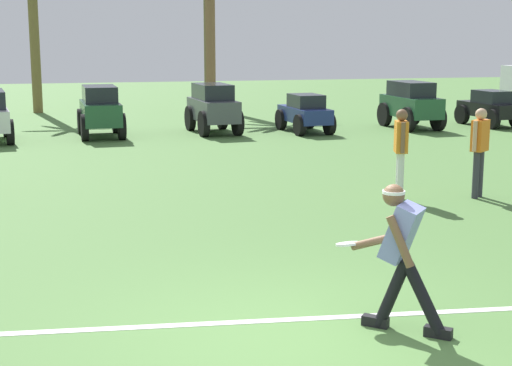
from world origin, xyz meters
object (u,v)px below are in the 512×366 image
parked_car_slot_e (305,113)px  parked_car_slot_g (490,108)px  parked_car_slot_d (213,107)px  frisbee_in_flight (348,244)px  frisbee_thrower (401,250)px  palm_tree_left_of_centre (209,11)px  parked_car_slot_f (411,104)px  teammate_deep (401,146)px  palm_tree_right_of_centre (210,8)px  palm_tree_far_left (33,14)px  parked_car_slot_c (100,110)px  teammate_midfield (480,144)px

parked_car_slot_e → parked_car_slot_g: bearing=1.6°
parked_car_slot_d → parked_car_slot_e: bearing=-9.9°
frisbee_in_flight → parked_car_slot_e: 14.99m
frisbee_thrower → palm_tree_left_of_centre: bearing=84.6°
frisbee_thrower → parked_car_slot_f: size_ratio=0.60×
parked_car_slot_d → teammate_deep: bearing=-81.4°
parked_car_slot_d → palm_tree_right_of_centre: (1.17, 7.03, 2.98)m
parked_car_slot_e → frisbee_thrower: bearing=-103.4°
frisbee_thrower → parked_car_slot_d: bearing=86.4°
parked_car_slot_d → parked_car_slot_e: size_ratio=1.07×
palm_tree_left_of_centre → palm_tree_far_left: bearing=179.6°
parked_car_slot_c → parked_car_slot_f: size_ratio=1.00×
teammate_deep → parked_car_slot_e: size_ratio=0.69×
palm_tree_far_left → palm_tree_right_of_centre: 6.29m
palm_tree_far_left → parked_car_slot_e: bearing=-44.7°
parked_car_slot_c → palm_tree_left_of_centre: (4.34, 7.29, 2.88)m
frisbee_in_flight → parked_car_slot_f: bearing=63.5°
parked_car_slot_c → teammate_deep: bearing=-64.3°
palm_tree_left_of_centre → parked_car_slot_g: bearing=-44.9°
frisbee_thrower → teammate_deep: teammate_deep is taller
parked_car_slot_d → palm_tree_right_of_centre: size_ratio=0.38×
frisbee_thrower → palm_tree_left_of_centre: 22.91m
teammate_midfield → teammate_deep: (-1.39, 0.16, 0.00)m
palm_tree_left_of_centre → parked_car_slot_d: bearing=-99.2°
teammate_midfield → parked_car_slot_e: size_ratio=0.69×
teammate_midfield → parked_car_slot_g: teammate_midfield is taller
teammate_midfield → palm_tree_left_of_centre: size_ratio=0.25×
palm_tree_far_left → parked_car_slot_d: bearing=-54.6°
frisbee_in_flight → teammate_deep: (2.79, 5.10, 0.20)m
teammate_deep → parked_car_slot_f: 10.56m
parked_car_slot_f → palm_tree_far_left: (-11.11, 7.48, 2.76)m
frisbee_in_flight → parked_car_slot_g: 17.68m
parked_car_slot_g → palm_tree_far_left: bearing=151.4°
frisbee_in_flight → frisbee_thrower: bearing=-58.9°
frisbee_thrower → palm_tree_far_left: palm_tree_far_left is taller
parked_car_slot_g → palm_tree_far_left: palm_tree_far_left is taller
palm_tree_far_left → palm_tree_left_of_centre: palm_tree_left_of_centre is taller
parked_car_slot_e → palm_tree_right_of_centre: (-1.45, 7.49, 3.16)m
teammate_deep → parked_car_slot_d: size_ratio=0.64×
teammate_midfield → parked_car_slot_f: bearing=72.2°
parked_car_slot_f → parked_car_slot_c: bearing=179.2°
teammate_midfield → parked_car_slot_e: bearing=91.6°
teammate_deep → parked_car_slot_f: size_ratio=0.65×
teammate_deep → palm_tree_far_left: (-6.60, 17.03, 2.56)m
parked_car_slot_e → parked_car_slot_f: 3.38m
parked_car_slot_d → palm_tree_left_of_centre: palm_tree_left_of_centre is taller
parked_car_slot_f → palm_tree_right_of_centre: 9.25m
frisbee_thrower → palm_tree_far_left: (-4.15, 22.68, 2.70)m
parked_car_slot_g → frisbee_in_flight: bearing=-124.1°
parked_car_slot_c → parked_car_slot_e: (5.80, -0.32, -0.18)m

